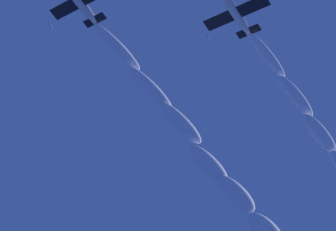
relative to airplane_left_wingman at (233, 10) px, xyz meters
name	(u,v)px	position (x,y,z in m)	size (l,w,h in m)	color
airplane_left_wingman	(233,10)	(0.00, 0.00, 0.00)	(8.15, 8.66, 3.88)	silver
smoke_trail_lead	(237,196)	(-14.84, -19.72, -5.94)	(46.08, 18.58, 8.39)	white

